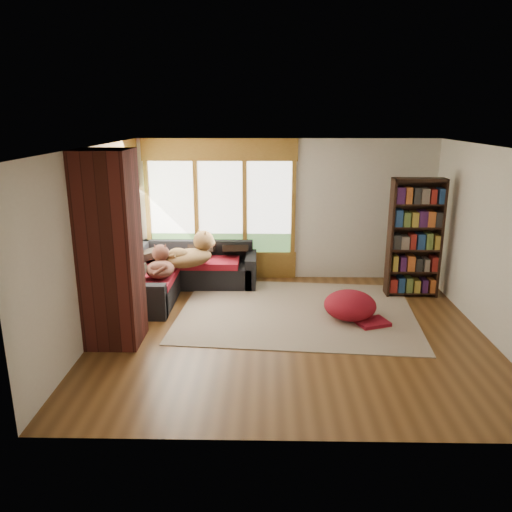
% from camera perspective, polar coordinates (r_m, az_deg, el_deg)
% --- Properties ---
extents(floor, '(5.50, 5.50, 0.00)m').
position_cam_1_polar(floor, '(7.28, 3.92, -8.60)').
color(floor, '#563417').
rests_on(floor, ground).
extents(ceiling, '(5.50, 5.50, 0.00)m').
position_cam_1_polar(ceiling, '(6.64, 4.35, 12.28)').
color(ceiling, white).
extents(wall_back, '(5.50, 0.04, 2.60)m').
position_cam_1_polar(wall_back, '(9.28, 3.36, 5.25)').
color(wall_back, silver).
rests_on(wall_back, ground).
extents(wall_front, '(5.50, 0.04, 2.60)m').
position_cam_1_polar(wall_front, '(4.47, 5.70, -6.75)').
color(wall_front, silver).
rests_on(wall_front, ground).
extents(wall_left, '(0.04, 5.00, 2.60)m').
position_cam_1_polar(wall_left, '(7.24, -18.17, 1.40)').
color(wall_left, silver).
rests_on(wall_left, ground).
extents(wall_right, '(0.04, 5.00, 2.60)m').
position_cam_1_polar(wall_right, '(7.51, 25.58, 1.12)').
color(wall_right, silver).
rests_on(wall_right, ground).
extents(windows_back, '(2.82, 0.10, 1.90)m').
position_cam_1_polar(windows_back, '(9.27, -4.09, 5.54)').
color(windows_back, olive).
rests_on(windows_back, wall_back).
extents(windows_left, '(0.10, 2.62, 1.90)m').
position_cam_1_polar(windows_left, '(8.33, -15.37, 3.82)').
color(windows_left, olive).
rests_on(windows_left, wall_left).
extents(roller_blind, '(0.03, 0.72, 0.90)m').
position_cam_1_polar(roller_blind, '(9.04, -13.92, 7.42)').
color(roller_blind, '#6D975E').
rests_on(roller_blind, wall_left).
extents(brick_chimney, '(0.70, 0.70, 2.60)m').
position_cam_1_polar(brick_chimney, '(6.81, -16.33, 0.66)').
color(brick_chimney, '#471914').
rests_on(brick_chimney, ground).
extents(sectional_sofa, '(2.20, 2.20, 0.80)m').
position_cam_1_polar(sectional_sofa, '(8.89, -9.25, -2.06)').
color(sectional_sofa, black).
rests_on(sectional_sofa, ground).
extents(area_rug, '(3.86, 3.07, 0.01)m').
position_cam_1_polar(area_rug, '(7.97, 4.66, -6.33)').
color(area_rug, beige).
rests_on(area_rug, ground).
extents(bookshelf, '(0.86, 0.29, 2.02)m').
position_cam_1_polar(bookshelf, '(8.77, 17.68, 1.93)').
color(bookshelf, black).
rests_on(bookshelf, ground).
extents(pouf, '(0.96, 0.96, 0.43)m').
position_cam_1_polar(pouf, '(7.75, 10.69, -5.45)').
color(pouf, maroon).
rests_on(pouf, area_rug).
extents(dog_tan, '(1.04, 1.00, 0.51)m').
position_cam_1_polar(dog_tan, '(8.58, -7.36, 0.78)').
color(dog_tan, brown).
rests_on(dog_tan, sectional_sofa).
extents(dog_brindle, '(0.54, 0.78, 0.40)m').
position_cam_1_polar(dog_brindle, '(8.16, -10.91, -0.58)').
color(dog_brindle, '#3F221B').
rests_on(dog_brindle, sectional_sofa).
extents(throw_pillows, '(1.98, 1.68, 0.45)m').
position_cam_1_polar(throw_pillows, '(8.79, -8.75, 0.99)').
color(throw_pillows, black).
rests_on(throw_pillows, sectional_sofa).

